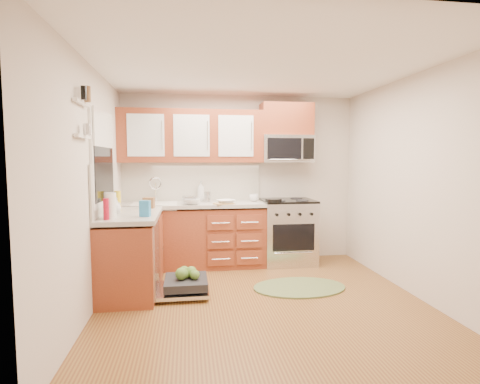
{
  "coord_description": "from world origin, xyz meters",
  "views": [
    {
      "loc": [
        -0.79,
        -3.91,
        1.54
      ],
      "look_at": [
        -0.12,
        0.85,
        1.12
      ],
      "focal_mm": 28.0,
      "sensor_mm": 36.0,
      "label": 1
    }
  ],
  "objects": [
    {
      "name": "bowl_a",
      "position": [
        -0.26,
        1.25,
        0.95
      ],
      "size": [
        0.32,
        0.32,
        0.06
      ],
      "primitive_type": "imported",
      "rotation": [
        0.0,
        0.0,
        0.39
      ],
      "color": "#999999",
      "rests_on": "countertop_back"
    },
    {
      "name": "paper_towel_roll",
      "position": [
        -1.6,
        0.15,
        1.06
      ],
      "size": [
        0.16,
        0.16,
        0.27
      ],
      "primitive_type": "cylinder",
      "rotation": [
        0.0,
        0.0,
        -0.35
      ],
      "color": "white",
      "rests_on": "countertop_left"
    },
    {
      "name": "range",
      "position": [
        0.68,
        1.43,
        0.47
      ],
      "size": [
        0.76,
        0.64,
        0.95
      ],
      "primitive_type": null,
      "color": "silver",
      "rests_on": "ground"
    },
    {
      "name": "shelf_lower",
      "position": [
        -1.72,
        -0.35,
        1.75
      ],
      "size": [
        0.04,
        0.4,
        0.03
      ],
      "primitive_type": "cube",
      "color": "white",
      "rests_on": "ground"
    },
    {
      "name": "countertop_back",
      "position": [
        -0.72,
        1.44,
        0.9
      ],
      "size": [
        2.07,
        0.64,
        0.05
      ],
      "primitive_type": "cube",
      "color": "beige",
      "rests_on": "base_cabinet_back"
    },
    {
      "name": "wall_front",
      "position": [
        0.0,
        -1.75,
        1.25
      ],
      "size": [
        3.5,
        0.04,
        2.5
      ],
      "primitive_type": "cube",
      "color": "beige",
      "rests_on": "ground"
    },
    {
      "name": "dishwasher",
      "position": [
        -0.86,
        0.3,
        0.1
      ],
      "size": [
        0.7,
        0.6,
        0.2
      ],
      "primitive_type": null,
      "color": "silver",
      "rests_on": "ground"
    },
    {
      "name": "canister",
      "position": [
        -0.51,
        1.49,
        1.0
      ],
      "size": [
        0.12,
        0.12,
        0.15
      ],
      "primitive_type": "cylinder",
      "rotation": [
        0.0,
        0.0,
        -0.36
      ],
      "color": "silver",
      "rests_on": "countertop_back"
    },
    {
      "name": "ceiling",
      "position": [
        0.0,
        0.0,
        2.5
      ],
      "size": [
        3.5,
        3.5,
        0.0
      ],
      "primitive_type": "plane",
      "rotation": [
        3.14,
        0.0,
        0.0
      ],
      "color": "white",
      "rests_on": "ground"
    },
    {
      "name": "mustard_bottle",
      "position": [
        -1.62,
        0.68,
        1.05
      ],
      "size": [
        0.1,
        0.1,
        0.24
      ],
      "primitive_type": "cylinder",
      "rotation": [
        0.0,
        0.0,
        0.36
      ],
      "color": "yellow",
      "rests_on": "countertop_left"
    },
    {
      "name": "cup",
      "position": [
        0.18,
        1.51,
        0.98
      ],
      "size": [
        0.14,
        0.14,
        0.11
      ],
      "primitive_type": "imported",
      "rotation": [
        0.0,
        0.0,
        -0.05
      ],
      "color": "#999999",
      "rests_on": "countertop_back"
    },
    {
      "name": "floor",
      "position": [
        0.0,
        0.0,
        0.0
      ],
      "size": [
        3.5,
        3.5,
        0.0
      ],
      "primitive_type": "plane",
      "color": "brown",
      "rests_on": "ground"
    },
    {
      "name": "sink",
      "position": [
        -1.25,
        1.42,
        0.8
      ],
      "size": [
        0.62,
        0.5,
        0.26
      ],
      "primitive_type": null,
      "color": "white",
      "rests_on": "ground"
    },
    {
      "name": "bowl_b",
      "position": [
        -0.74,
        1.25,
        0.96
      ],
      "size": [
        0.31,
        0.31,
        0.08
      ],
      "primitive_type": "imported",
      "rotation": [
        0.0,
        0.0,
        0.26
      ],
      "color": "#999999",
      "rests_on": "countertop_back"
    },
    {
      "name": "soap_bottle_b",
      "position": [
        -1.62,
        0.61,
        1.01
      ],
      "size": [
        0.1,
        0.1,
        0.17
      ],
      "primitive_type": "imported",
      "rotation": [
        0.0,
        0.0,
        0.39
      ],
      "color": "#999999",
      "rests_on": "countertop_left"
    },
    {
      "name": "rug",
      "position": [
        0.53,
        0.32,
        0.01
      ],
      "size": [
        1.25,
        0.95,
        0.02
      ],
      "primitive_type": null,
      "rotation": [
        0.0,
        0.0,
        0.22
      ],
      "color": "olive",
      "rests_on": "ground"
    },
    {
      "name": "wall_right",
      "position": [
        1.75,
        0.0,
        1.25
      ],
      "size": [
        0.04,
        3.5,
        2.5
      ],
      "primitive_type": "cube",
      "color": "beige",
      "rests_on": "ground"
    },
    {
      "name": "wooden_box",
      "position": [
        -1.28,
        0.92,
        0.99
      ],
      "size": [
        0.15,
        0.12,
        0.14
      ],
      "primitive_type": "cube",
      "rotation": [
        0.0,
        0.0,
        -0.13
      ],
      "color": "brown",
      "rests_on": "countertop_left"
    },
    {
      "name": "soap_bottle_c",
      "position": [
        -1.62,
        0.52,
        1.01
      ],
      "size": [
        0.16,
        0.16,
        0.17
      ],
      "primitive_type": "imported",
      "rotation": [
        0.0,
        0.0,
        -0.26
      ],
      "color": "#999999",
      "rests_on": "countertop_left"
    },
    {
      "name": "base_cabinet_back",
      "position": [
        -0.73,
        1.45,
        0.42
      ],
      "size": [
        2.05,
        0.6,
        0.85
      ],
      "primitive_type": "cube",
      "color": "maroon",
      "rests_on": "ground"
    },
    {
      "name": "backsplash_back",
      "position": [
        -0.73,
        1.74,
        1.21
      ],
      "size": [
        2.05,
        0.02,
        0.57
      ],
      "primitive_type": "cube",
      "color": "#B0AD9E",
      "rests_on": "ground"
    },
    {
      "name": "wall_back",
      "position": [
        0.0,
        1.75,
        1.25
      ],
      "size": [
        3.5,
        0.04,
        2.5
      ],
      "primitive_type": "cube",
      "color": "beige",
      "rests_on": "ground"
    },
    {
      "name": "backsplash_left",
      "position": [
        -1.74,
        0.52,
        1.21
      ],
      "size": [
        0.02,
        1.25,
        0.57
      ],
      "primitive_type": "cube",
      "color": "#B0AD9E",
      "rests_on": "ground"
    },
    {
      "name": "window",
      "position": [
        -1.74,
        0.5,
        1.55
      ],
      "size": [
        0.03,
        1.05,
        1.05
      ],
      "primitive_type": null,
      "color": "white",
      "rests_on": "ground"
    },
    {
      "name": "skillet",
      "position": [
        0.4,
        1.19,
        0.97
      ],
      "size": [
        0.28,
        0.28,
        0.04
      ],
      "primitive_type": "cylinder",
      "rotation": [
        0.0,
        0.0,
        0.18
      ],
      "color": "black",
      "rests_on": "range"
    },
    {
      "name": "shelf_upper",
      "position": [
        -1.72,
        -0.35,
        2.05
      ],
      "size": [
        0.04,
        0.4,
        0.03
      ],
      "primitive_type": "cube",
      "color": "white",
      "rests_on": "ground"
    },
    {
      "name": "base_cabinet_left",
      "position": [
        -1.45,
        0.52,
        0.42
      ],
      "size": [
        0.6,
        1.25,
        0.85
      ],
      "primitive_type": "cube",
      "color": "maroon",
      "rests_on": "ground"
    },
    {
      "name": "stock_pot",
      "position": [
        -0.77,
        1.3,
        0.98
      ],
      "size": [
        0.2,
        0.2,
        0.11
      ],
      "primitive_type": "cylinder",
      "rotation": [
        0.0,
        0.0,
        0.06
      ],
      "color": "silver",
      "rests_on": "countertop_back"
    },
    {
      "name": "wall_left",
      "position": [
        -1.75,
        0.0,
        1.25
      ],
      "size": [
        0.04,
        3.5,
        2.5
      ],
      "primitive_type": "cube",
      "color": "beige",
      "rests_on": "ground"
    },
    {
      "name": "soap_bottle_a",
      "position": [
        -0.6,
        1.68,
        1.07
      ],
      "size": [
        0.15,
        0.15,
        0.3
      ],
      "primitive_type": "imported",
      "rotation": [
        0.0,
        0.0,
        0.36
      ],
      "color": "#999999",
      "rests_on": "countertop_back"
    },
    {
      "name": "cutting_board",
      "position": [
        -0.3,
        1.22,
        0.93
      ],
      "size": [
        0.3,
        0.25,
        0.02
      ],
      "primitive_type": "cube",
      "rotation": [
        0.0,
        0.0,
        0.37
      ],
      "color": "tan",
      "rests_on": "countertop_back"
    },
    {
      "name": "blue_carton",
      "position": [
        -1.25,
        0.21,
        1.01
      ],
      "size": [
        0.12,
        0.09,
        0.18
      ],
      "primitive_type": "cube",
      "rotation": [
        0.0,
        0.0,
        -0.27
      ],
      "color": "#287CBC",
      "rests_on": "countertop_left"
    },
    {
      "name": "window_blind",
      "position": [
        -1.71,
        0.5,
        1.88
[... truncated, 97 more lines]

